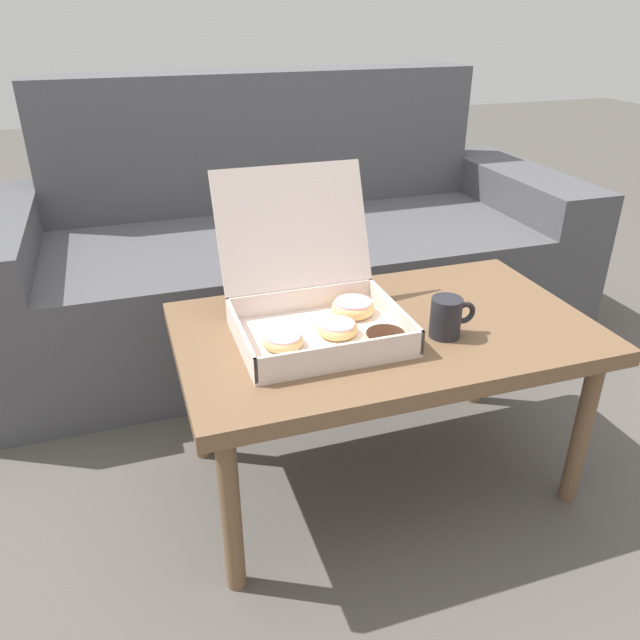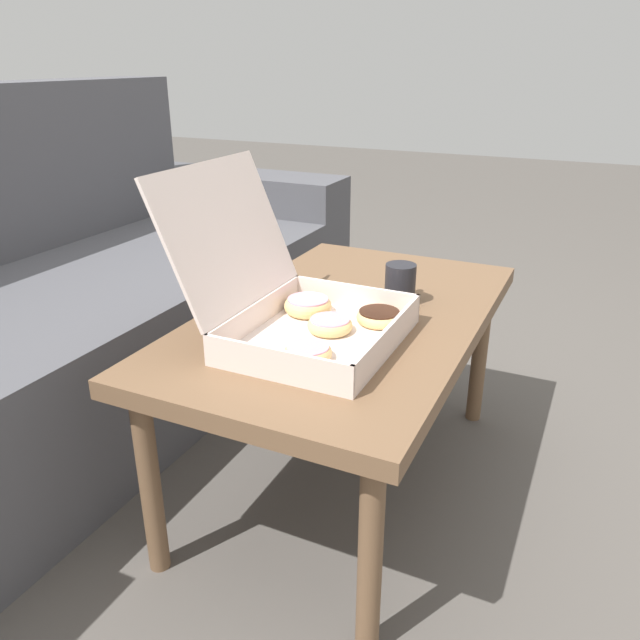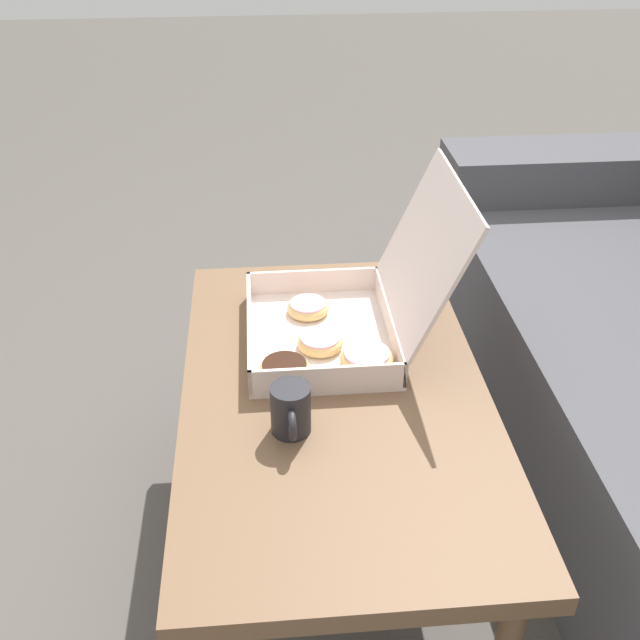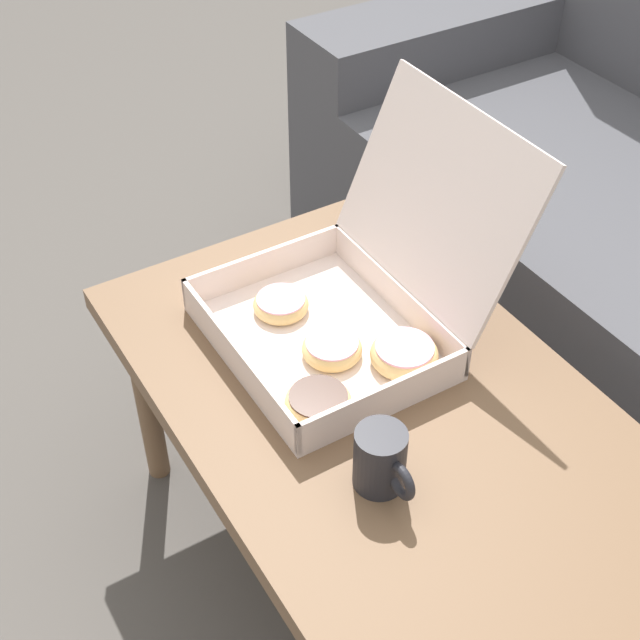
# 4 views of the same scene
# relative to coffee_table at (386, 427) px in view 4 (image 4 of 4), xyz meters

# --- Properties ---
(ground_plane) EXTENTS (12.00, 12.00, 0.00)m
(ground_plane) POSITION_rel_coffee_table_xyz_m (0.00, 0.10, -0.42)
(ground_plane) COLOR #514C47
(coffee_table) EXTENTS (1.01, 0.60, 0.47)m
(coffee_table) POSITION_rel_coffee_table_xyz_m (0.00, 0.00, 0.00)
(coffee_table) COLOR brown
(coffee_table) RESTS_ON ground_plane
(pastry_box) EXTENTS (0.38, 0.43, 0.35)m
(pastry_box) POSITION_rel_coffee_table_xyz_m (-0.15, 0.04, 0.11)
(pastry_box) COLOR silver
(pastry_box) RESTS_ON coffee_table
(coffee_mug) EXTENTS (0.11, 0.07, 0.10)m
(coffee_mug) POSITION_rel_coffee_table_xyz_m (0.12, -0.09, 0.10)
(coffee_mug) COLOR #232328
(coffee_mug) RESTS_ON coffee_table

